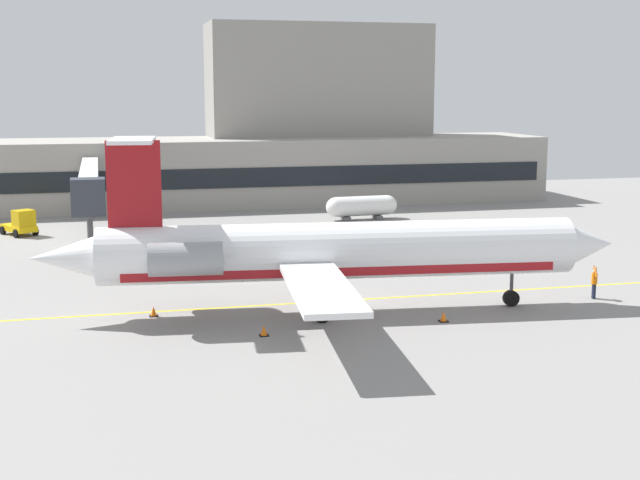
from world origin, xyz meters
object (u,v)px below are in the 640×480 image
at_px(pushback_tractor, 126,253).
at_px(fuel_tank, 362,206).
at_px(baggage_tug, 21,224).
at_px(regional_jet, 329,251).
at_px(marshaller, 594,282).

xyz_separation_m(pushback_tractor, fuel_tank, (22.17, 16.82, 0.41)).
xyz_separation_m(baggage_tug, fuel_tank, (30.29, 1.90, 0.26)).
bearing_deg(baggage_tug, fuel_tank, 3.59).
bearing_deg(regional_jet, baggage_tug, 120.77).
bearing_deg(marshaller, baggage_tug, 137.28).
relative_size(regional_jet, baggage_tug, 8.40).
xyz_separation_m(regional_jet, fuel_tank, (11.80, 32.96, -2.15)).
bearing_deg(pushback_tractor, baggage_tug, 118.57).
xyz_separation_m(regional_jet, baggage_tug, (-18.49, 31.06, -2.41)).
bearing_deg(fuel_tank, regional_jet, -109.69).
bearing_deg(fuel_tank, baggage_tug, -176.41).
bearing_deg(marshaller, regional_jet, 177.76).
height_order(baggage_tug, marshaller, baggage_tug).
height_order(regional_jet, pushback_tractor, regional_jet).
bearing_deg(pushback_tractor, fuel_tank, 37.19).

